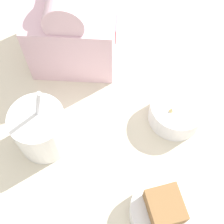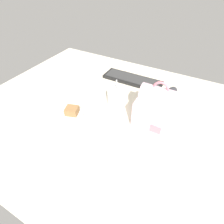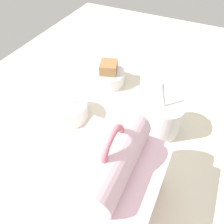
{
  "view_description": "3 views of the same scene",
  "coord_description": "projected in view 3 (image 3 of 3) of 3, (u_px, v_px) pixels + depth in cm",
  "views": [
    {
      "loc": [
        -22.28,
        -6.08,
        55.35
      ],
      "look_at": [
        4.01,
        -4.55,
        7.0
      ],
      "focal_mm": 50.0,
      "sensor_mm": 36.0,
      "label": 1
    },
    {
      "loc": [
        32.65,
        -57.04,
        60.52
      ],
      "look_at": [
        4.01,
        -4.55,
        7.0
      ],
      "focal_mm": 28.0,
      "sensor_mm": 36.0,
      "label": 2
    },
    {
      "loc": [
        38.5,
        12.03,
        46.73
      ],
      "look_at": [
        4.01,
        -4.55,
        7.0
      ],
      "focal_mm": 35.0,
      "sensor_mm": 36.0,
      "label": 3
    }
  ],
  "objects": [
    {
      "name": "desk_surface",
      "position": [
        133.0,
        123.0,
        0.61
      ],
      "size": [
        140.0,
        110.0,
        2.0
      ],
      "color": "beige",
      "rests_on": "ground"
    },
    {
      "name": "lunch_bag",
      "position": [
        113.0,
        179.0,
        0.39
      ],
      "size": [
        16.72,
        16.6,
        21.75
      ],
      "color": "beige",
      "rests_on": "desk_surface"
    },
    {
      "name": "bento_bowl_sandwich",
      "position": [
        109.0,
        75.0,
        0.69
      ],
      "size": [
        10.18,
        10.18,
        7.52
      ],
      "color": "silver",
      "rests_on": "desk_surface"
    },
    {
      "name": "bento_bowl_snacks",
      "position": [
        69.0,
        110.0,
        0.59
      ],
      "size": [
        10.11,
        10.11,
        5.72
      ],
      "color": "silver",
      "rests_on": "desk_surface"
    },
    {
      "name": "soup_cup",
      "position": [
        163.0,
        117.0,
        0.54
      ],
      "size": [
        9.35,
        9.35,
        15.55
      ],
      "color": "white",
      "rests_on": "desk_surface"
    }
  ]
}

